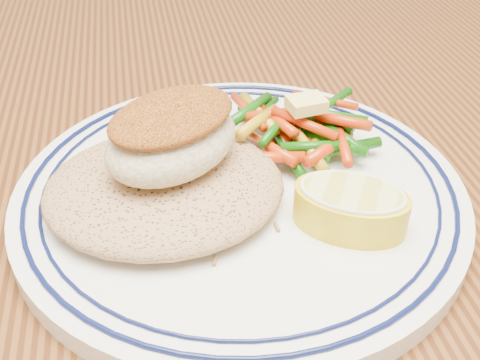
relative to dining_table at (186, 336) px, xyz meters
name	(u,v)px	position (x,y,z in m)	size (l,w,h in m)	color
dining_table	(186,336)	(0.00, 0.00, 0.00)	(1.50, 0.90, 0.75)	#43210D
plate	(240,193)	(0.04, 0.02, 0.11)	(0.29, 0.29, 0.02)	white
rice_pilaf	(164,183)	(0.00, 0.01, 0.13)	(0.15, 0.13, 0.03)	#9F784F
fish_fillet	(172,135)	(0.00, 0.02, 0.16)	(0.11, 0.10, 0.04)	beige
vegetable_pile	(297,130)	(0.09, 0.06, 0.13)	(0.11, 0.10, 0.03)	#B59213
butter_pat	(306,104)	(0.10, 0.06, 0.15)	(0.02, 0.02, 0.01)	#FBF07A
lemon_wedge	(351,206)	(0.10, -0.03, 0.13)	(0.08, 0.08, 0.03)	yellow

